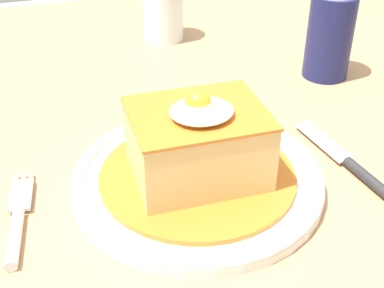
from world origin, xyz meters
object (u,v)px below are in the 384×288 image
at_px(drinking_glass, 163,13).
at_px(knife, 355,168).
at_px(main_plate, 197,178).
at_px(soda_can, 330,36).
at_px(fork, 17,223).

bearing_deg(drinking_glass, knife, -76.31).
height_order(knife, drinking_glass, drinking_glass).
bearing_deg(main_plate, knife, -9.22).
bearing_deg(main_plate, soda_can, 37.60).
xyz_separation_m(knife, drinking_glass, (-0.11, 0.44, 0.04)).
distance_m(main_plate, drinking_glass, 0.42).
bearing_deg(fork, soda_can, 25.75).
bearing_deg(fork, main_plate, 4.51).
xyz_separation_m(knife, soda_can, (0.09, 0.23, 0.06)).
bearing_deg(knife, drinking_glass, 103.69).
relative_size(main_plate, drinking_glass, 2.55).
relative_size(main_plate, fork, 1.88).
bearing_deg(main_plate, drinking_glass, 80.73).
bearing_deg(fork, drinking_glass, 59.20).
bearing_deg(soda_can, drinking_glass, 132.89).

